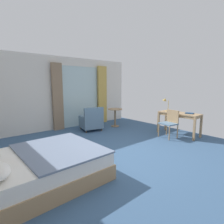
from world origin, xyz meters
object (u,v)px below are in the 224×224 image
at_px(desk_chair, 170,122).
at_px(desk_lamp, 166,102).
at_px(closed_book, 189,113).
at_px(armchair_by_window, 92,121).
at_px(writing_desk, 179,116).
at_px(round_cafe_table, 115,114).
at_px(bed, 38,167).

height_order(desk_chair, desk_lamp, desk_lamp).
height_order(closed_book, armchair_by_window, armchair_by_window).
height_order(writing_desk, closed_book, closed_book).
distance_m(desk_lamp, round_cafe_table, 2.00).
xyz_separation_m(desk_chair, round_cafe_table, (-0.38, 2.24, 0.02)).
relative_size(desk_lamp, closed_book, 1.92).
xyz_separation_m(desk_lamp, armchair_by_window, (-1.97, 1.79, -0.74)).
bearing_deg(desk_lamp, bed, -172.76).
height_order(bed, closed_book, bed).
height_order(desk_chair, closed_book, desk_chair).
relative_size(desk_chair, closed_book, 3.60).
height_order(writing_desk, desk_chair, desk_chair).
bearing_deg(writing_desk, armchair_by_window, 129.17).
height_order(writing_desk, armchair_by_window, armchair_by_window).
bearing_deg(desk_lamp, desk_chair, -133.98).
bearing_deg(round_cafe_table, armchair_by_window, 175.05).
distance_m(writing_desk, desk_chair, 0.50).
xyz_separation_m(closed_book, armchair_by_window, (-2.00, 2.68, -0.43)).
bearing_deg(round_cafe_table, closed_book, -70.19).
distance_m(desk_lamp, armchair_by_window, 2.76).
bearing_deg(closed_book, writing_desk, 87.97).
relative_size(writing_desk, desk_chair, 1.53).
xyz_separation_m(desk_lamp, closed_book, (0.03, -0.88, -0.31)).
xyz_separation_m(writing_desk, armchair_by_window, (-1.93, 2.37, -0.32)).
relative_size(desk_chair, round_cafe_table, 1.21).
height_order(desk_chair, round_cafe_table, desk_chair).
height_order(writing_desk, round_cafe_table, writing_desk).
relative_size(armchair_by_window, round_cafe_table, 1.21).
bearing_deg(desk_lamp, armchair_by_window, 137.66).
bearing_deg(bed, armchair_by_window, 41.64).
bearing_deg(bed, round_cafe_table, 31.42).
bearing_deg(writing_desk, round_cafe_table, 110.69).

